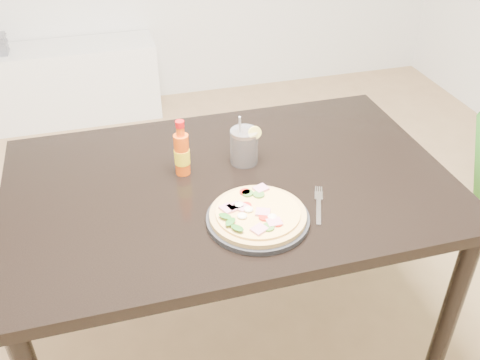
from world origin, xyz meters
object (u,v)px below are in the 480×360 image
object	(u,v)px
media_console	(48,86)
plate	(258,219)
cola_cup	(244,147)
fork	(319,204)
dining_table	(230,201)
hot_sauce_bottle	(182,153)
pizza	(257,214)

from	to	relation	value
media_console	plate	bearing A→B (deg)	-72.81
plate	cola_cup	world-z (taller)	cola_cup
plate	cola_cup	bearing A→B (deg)	81.04
fork	media_console	size ratio (longest dim) A/B	0.13
fork	dining_table	bearing A→B (deg)	161.22
plate	media_console	xyz separation A→B (m)	(-0.71, 2.28, -0.51)
fork	media_console	world-z (taller)	fork
fork	hot_sauce_bottle	bearing A→B (deg)	164.85
hot_sauce_bottle	dining_table	bearing A→B (deg)	-30.96
media_console	cola_cup	bearing A→B (deg)	-69.00
plate	media_console	distance (m)	2.44
cola_cup	fork	distance (m)	0.33
plate	fork	distance (m)	0.20
dining_table	hot_sauce_bottle	bearing A→B (deg)	149.04
cola_cup	fork	bearing A→B (deg)	-62.70
fork	media_console	bearing A→B (deg)	134.50
dining_table	pizza	bearing A→B (deg)	-84.40
plate	fork	size ratio (longest dim) A/B	1.64
plate	hot_sauce_bottle	xyz separation A→B (m)	(-0.16, 0.30, 0.07)
plate	dining_table	bearing A→B (deg)	96.15
hot_sauce_bottle	cola_cup	size ratio (longest dim) A/B	1.05
cola_cup	plate	bearing A→B (deg)	-98.96
dining_table	hot_sauce_bottle	world-z (taller)	hot_sauce_bottle
hot_sauce_bottle	fork	bearing A→B (deg)	-37.81
pizza	dining_table	bearing A→B (deg)	95.60
plate	fork	xyz separation A→B (m)	(0.20, 0.03, -0.01)
dining_table	hot_sauce_bottle	distance (m)	0.22
media_console	pizza	bearing A→B (deg)	-72.86
media_console	dining_table	bearing A→B (deg)	-71.68
dining_table	pizza	xyz separation A→B (m)	(0.02, -0.22, 0.11)
pizza	media_console	size ratio (longest dim) A/B	0.20
hot_sauce_bottle	media_console	world-z (taller)	hot_sauce_bottle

